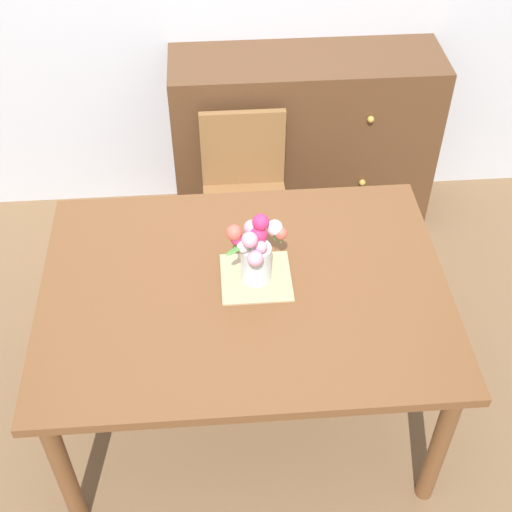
% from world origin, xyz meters
% --- Properties ---
extents(ground_plane, '(12.00, 12.00, 0.00)m').
position_xyz_m(ground_plane, '(0.00, 0.00, 0.00)').
color(ground_plane, brown).
extents(dining_table, '(1.56, 1.15, 0.77)m').
position_xyz_m(dining_table, '(0.00, 0.00, 0.69)').
color(dining_table, brown).
rests_on(dining_table, ground_plane).
extents(chair_far, '(0.42, 0.42, 0.90)m').
position_xyz_m(chair_far, '(0.06, 0.92, 0.52)').
color(chair_far, olive).
rests_on(chair_far, ground_plane).
extents(dresser, '(1.40, 0.47, 1.00)m').
position_xyz_m(dresser, '(0.40, 1.33, 0.50)').
color(dresser, brown).
rests_on(dresser, ground_plane).
extents(placemat, '(0.27, 0.27, 0.01)m').
position_xyz_m(placemat, '(0.05, 0.04, 0.78)').
color(placemat, tan).
rests_on(placemat, dining_table).
extents(flower_vase, '(0.24, 0.24, 0.28)m').
position_xyz_m(flower_vase, '(0.05, 0.04, 0.92)').
color(flower_vase, silver).
rests_on(flower_vase, placemat).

